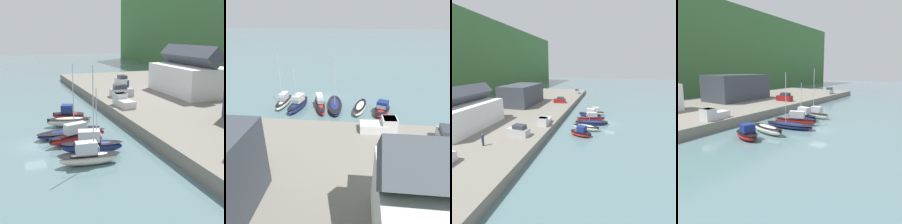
% 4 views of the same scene
% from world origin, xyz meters
% --- Properties ---
extents(ground_plane, '(320.00, 320.00, 0.00)m').
position_xyz_m(ground_plane, '(0.00, 0.00, 0.00)').
color(ground_plane, slate).
extents(quay_promenade, '(103.19, 28.31, 1.61)m').
position_xyz_m(quay_promenade, '(0.00, 26.78, 0.80)').
color(quay_promenade, gray).
rests_on(quay_promenade, ground_plane).
extents(yacht_club_building, '(16.13, 9.39, 6.70)m').
position_xyz_m(yacht_club_building, '(9.79, 29.59, 4.96)').
color(yacht_club_building, '#3D424C').
rests_on(yacht_club_building, quay_promenade).
extents(moored_boat_0, '(3.78, 5.29, 2.24)m').
position_xyz_m(moored_boat_0, '(-9.97, 6.14, 0.80)').
color(moored_boat_0, red).
rests_on(moored_boat_0, ground_plane).
extents(moored_boat_1, '(2.92, 6.44, 1.29)m').
position_xyz_m(moored_boat_1, '(-6.30, 5.49, 0.69)').
color(moored_boat_1, white).
rests_on(moored_boat_1, ground_plane).
extents(moored_boat_2, '(3.65, 8.72, 9.20)m').
position_xyz_m(moored_boat_2, '(-1.80, 4.58, 0.51)').
color(moored_boat_2, navy).
rests_on(moored_boat_2, ground_plane).
extents(moored_boat_3, '(3.66, 7.79, 2.46)m').
position_xyz_m(moored_boat_3, '(0.77, 5.01, 0.89)').
color(moored_boat_3, red).
rests_on(moored_boat_3, ground_plane).
extents(moored_boat_4, '(3.24, 6.99, 7.19)m').
position_xyz_m(moored_boat_4, '(4.52, 5.67, 0.95)').
color(moored_boat_4, navy).
rests_on(moored_boat_4, ground_plane).
extents(moored_boat_5, '(2.07, 6.21, 9.87)m').
position_xyz_m(moored_boat_5, '(7.49, 4.54, 0.89)').
color(moored_boat_5, white).
rests_on(moored_boat_5, ground_plane).
extents(parked_car_1, '(4.36, 2.22, 2.16)m').
position_xyz_m(parked_car_1, '(37.49, 15.20, 2.53)').
color(parked_car_1, '#B7B7BC').
rests_on(parked_car_1, quay_promenade).
extents(parked_car_2, '(1.95, 4.26, 2.16)m').
position_xyz_m(parked_car_2, '(14.84, 17.49, 2.53)').
color(parked_car_2, maroon).
rests_on(parked_car_2, quay_promenade).
extents(pickup_truck_0, '(4.83, 2.23, 1.90)m').
position_xyz_m(pickup_truck_0, '(-9.10, 14.68, 2.43)').
color(pickup_truck_0, silver).
rests_on(pickup_truck_0, quay_promenade).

